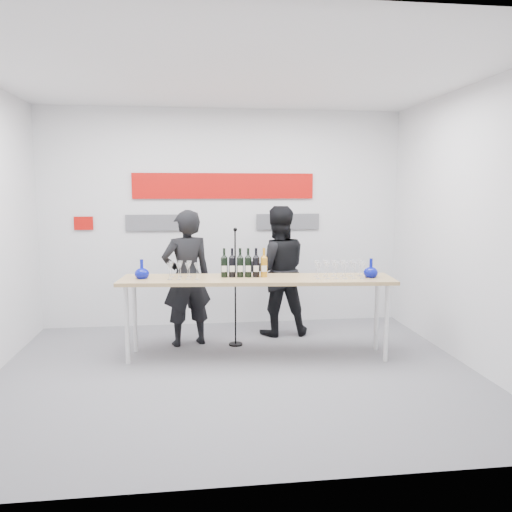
# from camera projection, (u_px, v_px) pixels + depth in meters

# --- Properties ---
(ground) EXTENTS (5.00, 5.00, 0.00)m
(ground) POSITION_uv_depth(u_px,v_px,m) (237.00, 373.00, 5.20)
(ground) COLOR slate
(ground) RESTS_ON ground
(back_wall) EXTENTS (5.00, 0.04, 3.00)m
(back_wall) POSITION_uv_depth(u_px,v_px,m) (224.00, 218.00, 6.97)
(back_wall) COLOR silver
(back_wall) RESTS_ON ground
(signage) EXTENTS (3.38, 0.02, 0.79)m
(signage) POSITION_uv_depth(u_px,v_px,m) (220.00, 196.00, 6.89)
(signage) COLOR #B80C07
(signage) RESTS_ON back_wall
(tasting_table) EXTENTS (3.10, 0.90, 0.92)m
(tasting_table) POSITION_uv_depth(u_px,v_px,m) (257.00, 284.00, 5.61)
(tasting_table) COLOR tan
(tasting_table) RESTS_ON ground
(wine_bottles) EXTENTS (0.53, 0.12, 0.33)m
(wine_bottles) POSITION_uv_depth(u_px,v_px,m) (244.00, 263.00, 5.63)
(wine_bottles) COLOR black
(wine_bottles) RESTS_ON tasting_table
(decanter_left) EXTENTS (0.16, 0.16, 0.21)m
(decanter_left) POSITION_uv_depth(u_px,v_px,m) (142.00, 269.00, 5.54)
(decanter_left) COLOR #08109A
(decanter_left) RESTS_ON tasting_table
(decanter_right) EXTENTS (0.16, 0.16, 0.21)m
(decanter_right) POSITION_uv_depth(u_px,v_px,m) (371.00, 268.00, 5.62)
(decanter_right) COLOR #08109A
(decanter_right) RESTS_ON tasting_table
(glasses_left) EXTENTS (0.36, 0.25, 0.18)m
(glasses_left) POSITION_uv_depth(u_px,v_px,m) (182.00, 270.00, 5.55)
(glasses_left) COLOR silver
(glasses_left) RESTS_ON tasting_table
(glasses_right) EXTENTS (0.58, 0.27, 0.18)m
(glasses_right) POSITION_uv_depth(u_px,v_px,m) (339.00, 269.00, 5.62)
(glasses_right) COLOR silver
(glasses_right) RESTS_ON tasting_table
(presenter_left) EXTENTS (0.69, 0.55, 1.66)m
(presenter_left) POSITION_uv_depth(u_px,v_px,m) (187.00, 278.00, 6.07)
(presenter_left) COLOR black
(presenter_left) RESTS_ON ground
(presenter_right) EXTENTS (0.84, 0.67, 1.69)m
(presenter_right) POSITION_uv_depth(u_px,v_px,m) (277.00, 271.00, 6.51)
(presenter_right) COLOR black
(presenter_right) RESTS_ON ground
(mic_stand) EXTENTS (0.17, 0.17, 1.45)m
(mic_stand) POSITION_uv_depth(u_px,v_px,m) (235.00, 310.00, 6.08)
(mic_stand) COLOR black
(mic_stand) RESTS_ON ground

